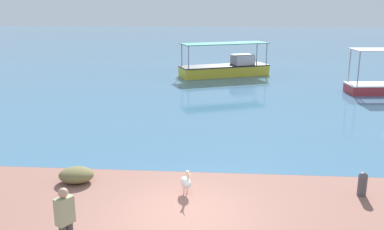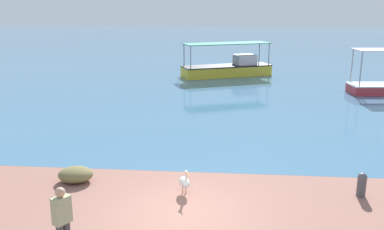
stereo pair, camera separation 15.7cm
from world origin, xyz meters
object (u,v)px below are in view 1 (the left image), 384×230
Objects in this scene: fisherman_standing at (65,221)px; glass_bottle at (67,199)px; net_pile at (76,175)px; mooring_bollard at (362,183)px; pelican at (186,182)px; fishing_boat_near_right at (226,68)px.

fisherman_standing reaches higher than glass_bottle.
fisherman_standing is 6.26× the size of glass_bottle.
mooring_bollard is at bearing -1.91° from net_pile.
net_pile is at bearing 106.72° from fisherman_standing.
pelican is 2.96× the size of glass_bottle.
fishing_boat_near_right reaches higher than glass_bottle.
fishing_boat_near_right is 26.40× the size of glass_bottle.
net_pile is (-4.71, -20.89, -0.40)m from fishing_boat_near_right.
fishing_boat_near_right is at bearing 78.57° from glass_bottle.
pelican is at bearing 56.70° from fisherman_standing.
fishing_boat_near_right reaches higher than pelican.
pelican is (-1.16, -21.47, -0.26)m from fishing_boat_near_right.
fishing_boat_near_right is at bearing 86.90° from pelican.
fisherman_standing is at bearing -73.28° from net_pile.
pelican reaches higher than mooring_bollard.
fishing_boat_near_right is at bearing 100.80° from mooring_bollard.
mooring_bollard is 8.76m from net_pile.
glass_bottle is at bearing -101.43° from fishing_boat_near_right.
glass_bottle is (-8.55, -1.13, -0.28)m from mooring_bollard.
mooring_bollard is (5.20, 0.29, 0.01)m from pelican.
pelican reaches higher than glass_bottle.
fishing_boat_near_right is 4.22× the size of fisherman_standing.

